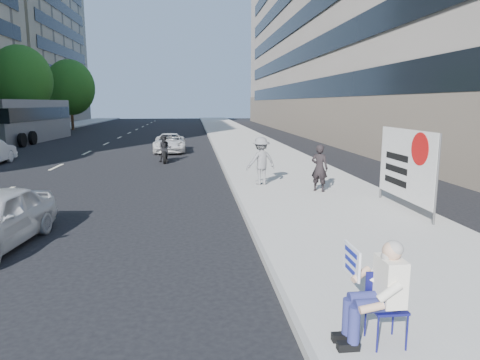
{
  "coord_description": "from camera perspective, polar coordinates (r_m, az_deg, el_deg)",
  "views": [
    {
      "loc": [
        0.13,
        -7.21,
        3.04
      ],
      "look_at": [
        1.21,
        2.82,
        1.22
      ],
      "focal_mm": 32.0,
      "sensor_mm": 36.0,
      "label": 1
    }
  ],
  "objects": [
    {
      "name": "seated_protester",
      "position": [
        5.53,
        17.94,
        -13.4
      ],
      "size": [
        0.83,
        1.11,
        1.31
      ],
      "color": "navy",
      "rests_on": "near_sidewalk"
    },
    {
      "name": "protest_banner",
      "position": [
        12.4,
        21.26,
        1.92
      ],
      "size": [
        0.08,
        3.06,
        2.2
      ],
      "color": "#4C4C4C",
      "rests_on": "near_sidewalk"
    },
    {
      "name": "tree_far_e",
      "position": [
        53.08,
        -21.7,
        11.4
      ],
      "size": [
        5.4,
        5.4,
        7.89
      ],
      "color": "#382616",
      "rests_on": "ground"
    },
    {
      "name": "motorcycle",
      "position": [
        22.65,
        -9.96,
        3.98
      ],
      "size": [
        0.71,
        2.04,
        1.42
      ],
      "rotation": [
        0.0,
        0.0,
        0.03
      ],
      "color": "black",
      "rests_on": "ground"
    },
    {
      "name": "tree_far_d",
      "position": [
        39.74,
        -27.13,
        11.79
      ],
      "size": [
        4.8,
        4.8,
        7.65
      ],
      "color": "#382616",
      "rests_on": "ground"
    },
    {
      "name": "near_building",
      "position": [
        43.25,
        17.9,
        19.01
      ],
      "size": [
        14.0,
        70.0,
        20.0
      ],
      "primitive_type": "cube",
      "color": "gray",
      "rests_on": "ground"
    },
    {
      "name": "white_sedan_far",
      "position": [
        27.29,
        -9.36,
        4.91
      ],
      "size": [
        2.03,
        4.21,
        1.16
      ],
      "primitive_type": "imported",
      "rotation": [
        0.0,
        0.0,
        0.03
      ],
      "color": "silver",
      "rests_on": "ground"
    },
    {
      "name": "ground",
      "position": [
        7.83,
        -6.76,
        -12.71
      ],
      "size": [
        160.0,
        160.0,
        0.0
      ],
      "primitive_type": "plane",
      "color": "black",
      "rests_on": "ground"
    },
    {
      "name": "bus",
      "position": [
        38.03,
        -26.56,
        7.04
      ],
      "size": [
        3.42,
        12.21,
        3.3
      ],
      "rotation": [
        0.0,
        0.0,
        -0.07
      ],
      "color": "slate",
      "rests_on": "ground"
    },
    {
      "name": "jogger",
      "position": [
        15.29,
        2.82,
        2.55
      ],
      "size": [
        1.24,
        0.94,
        1.71
      ],
      "primitive_type": "imported",
      "rotation": [
        0.0,
        0.0,
        3.45
      ],
      "color": "slate",
      "rests_on": "near_sidewalk"
    },
    {
      "name": "near_sidewalk",
      "position": [
        27.65,
        1.94,
        4.06
      ],
      "size": [
        5.0,
        120.0,
        0.15
      ],
      "primitive_type": "cube",
      "color": "#A5A29B",
      "rests_on": "ground"
    },
    {
      "name": "pedestrian_woman",
      "position": [
        14.34,
        10.55,
        1.58
      ],
      "size": [
        0.68,
        0.64,
        1.56
      ],
      "primitive_type": "imported",
      "rotation": [
        0.0,
        0.0,
        2.48
      ],
      "color": "black",
      "rests_on": "near_sidewalk"
    }
  ]
}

